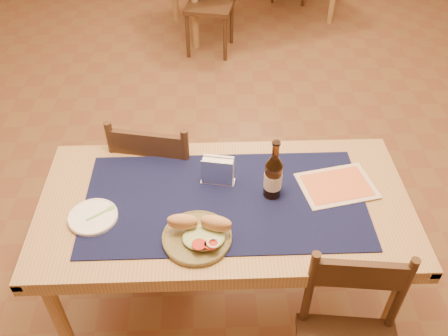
{
  "coord_description": "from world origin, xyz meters",
  "views": [
    {
      "loc": [
        -0.05,
        -2.22,
        2.22
      ],
      "look_at": [
        0.0,
        -0.7,
        0.85
      ],
      "focal_mm": 38.0,
      "sensor_mm": 36.0,
      "label": 1
    }
  ],
  "objects_px": {
    "chair_main_far": "(162,176)",
    "beer_bottle": "(273,176)",
    "main_table": "(225,214)",
    "sandwich_plate": "(199,234)",
    "napkin_holder": "(218,171)"
  },
  "relations": [
    {
      "from": "main_table",
      "to": "chair_main_far",
      "type": "relative_size",
      "value": 1.74
    },
    {
      "from": "sandwich_plate",
      "to": "napkin_holder",
      "type": "distance_m",
      "value": 0.34
    },
    {
      "from": "sandwich_plate",
      "to": "beer_bottle",
      "type": "height_order",
      "value": "beer_bottle"
    },
    {
      "from": "chair_main_far",
      "to": "beer_bottle",
      "type": "xyz_separation_m",
      "value": [
        0.53,
        -0.44,
        0.39
      ]
    },
    {
      "from": "main_table",
      "to": "chair_main_far",
      "type": "xyz_separation_m",
      "value": [
        -0.32,
        0.46,
        -0.19
      ]
    },
    {
      "from": "chair_main_far",
      "to": "napkin_holder",
      "type": "relative_size",
      "value": 5.83
    },
    {
      "from": "main_table",
      "to": "chair_main_far",
      "type": "bearing_deg",
      "value": 124.68
    },
    {
      "from": "sandwich_plate",
      "to": "beer_bottle",
      "type": "distance_m",
      "value": 0.4
    },
    {
      "from": "sandwich_plate",
      "to": "chair_main_far",
      "type": "bearing_deg",
      "value": 107.45
    },
    {
      "from": "main_table",
      "to": "napkin_holder",
      "type": "xyz_separation_m",
      "value": [
        -0.03,
        0.12,
        0.15
      ]
    },
    {
      "from": "napkin_holder",
      "to": "chair_main_far",
      "type": "bearing_deg",
      "value": 130.19
    },
    {
      "from": "main_table",
      "to": "sandwich_plate",
      "type": "relative_size",
      "value": 5.7
    },
    {
      "from": "chair_main_far",
      "to": "sandwich_plate",
      "type": "relative_size",
      "value": 3.27
    },
    {
      "from": "chair_main_far",
      "to": "beer_bottle",
      "type": "height_order",
      "value": "beer_bottle"
    },
    {
      "from": "beer_bottle",
      "to": "napkin_holder",
      "type": "height_order",
      "value": "beer_bottle"
    }
  ]
}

